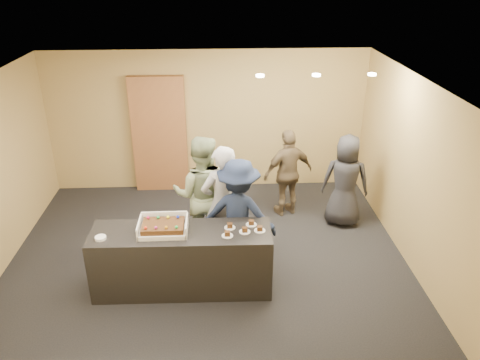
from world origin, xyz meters
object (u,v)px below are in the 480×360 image
(person_navy_man, at_px, (239,214))
(plate_stack, at_px, (101,238))
(person_server_grey, at_px, (223,203))
(person_brown_extra, at_px, (288,173))
(storage_cabinet, at_px, (159,135))
(cake_box, at_px, (164,228))
(sheet_cake, at_px, (163,226))
(serving_counter, at_px, (183,260))
(person_sage_man, at_px, (202,194))
(person_dark_suit, at_px, (345,181))

(person_navy_man, bearing_deg, plate_stack, 34.73)
(person_server_grey, height_order, person_brown_extra, person_server_grey)
(storage_cabinet, xyz_separation_m, person_navy_man, (1.38, -2.61, -0.29))
(cake_box, distance_m, plate_stack, 0.81)
(storage_cabinet, distance_m, sheet_cake, 3.16)
(serving_counter, height_order, cake_box, cake_box)
(person_sage_man, xyz_separation_m, person_brown_extra, (1.47, 0.99, -0.14))
(person_dark_suit, bearing_deg, plate_stack, 40.26)
(person_brown_extra, bearing_deg, cake_box, 25.13)
(sheet_cake, distance_m, person_brown_extra, 2.82)
(person_brown_extra, bearing_deg, sheet_cake, 25.46)
(serving_counter, relative_size, person_brown_extra, 1.53)
(plate_stack, bearing_deg, person_brown_extra, 38.11)
(person_server_grey, bearing_deg, person_navy_man, 112.04)
(person_sage_man, bearing_deg, storage_cabinet, -63.49)
(plate_stack, relative_size, person_brown_extra, 0.09)
(person_server_grey, xyz_separation_m, person_brown_extra, (1.16, 1.26, -0.11))
(cake_box, relative_size, person_server_grey, 0.35)
(plate_stack, bearing_deg, person_navy_man, 20.08)
(plate_stack, xyz_separation_m, person_sage_man, (1.27, 1.16, 0.01))
(storage_cabinet, bearing_deg, person_brown_extra, -25.70)
(cake_box, distance_m, person_server_grey, 1.08)
(person_server_grey, bearing_deg, sheet_cake, 21.71)
(person_dark_suit, bearing_deg, person_navy_man, 45.36)
(storage_cabinet, xyz_separation_m, person_server_grey, (1.15, -2.38, -0.23))
(cake_box, xyz_separation_m, person_server_grey, (0.79, 0.74, -0.04))
(storage_cabinet, bearing_deg, sheet_cake, -83.43)
(cake_box, bearing_deg, person_dark_suit, 29.38)
(serving_counter, bearing_deg, person_server_grey, 54.40)
(person_navy_man, bearing_deg, person_sage_man, -28.33)
(person_server_grey, distance_m, person_brown_extra, 1.72)
(sheet_cake, relative_size, plate_stack, 3.77)
(plate_stack, bearing_deg, person_server_grey, 29.41)
(plate_stack, height_order, person_server_grey, person_server_grey)
(person_server_grey, bearing_deg, serving_counter, 31.18)
(sheet_cake, xyz_separation_m, person_brown_extra, (1.96, 2.03, -0.21))
(cake_box, bearing_deg, person_server_grey, 43.07)
(sheet_cake, relative_size, person_brown_extra, 0.35)
(cake_box, relative_size, plate_stack, 4.43)
(plate_stack, bearing_deg, cake_box, 10.88)
(person_server_grey, relative_size, person_sage_man, 0.97)
(serving_counter, distance_m, person_server_grey, 1.05)
(storage_cabinet, relative_size, person_navy_man, 1.34)
(serving_counter, distance_m, person_dark_suit, 3.12)
(storage_cabinet, relative_size, person_dark_suit, 1.41)
(serving_counter, height_order, sheet_cake, sheet_cake)
(person_dark_suit, bearing_deg, person_sage_man, 28.70)
(serving_counter, height_order, person_server_grey, person_server_grey)
(person_navy_man, bearing_deg, sheet_cake, 42.27)
(person_sage_man, height_order, person_navy_man, person_sage_man)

